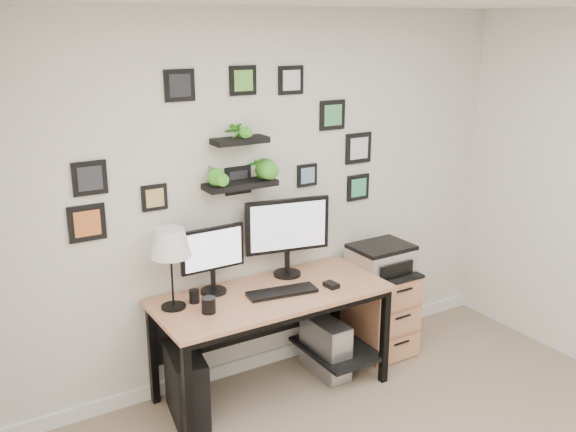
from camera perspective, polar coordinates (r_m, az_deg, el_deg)
room at (r=5.03m, az=-1.20°, el=-12.26°), size 4.00×4.00×4.00m
desk at (r=4.44m, az=-1.28°, el=-8.06°), size 1.60×0.70×0.75m
monitor_left at (r=4.27m, az=-6.71°, el=-3.47°), size 0.45×0.18×0.46m
monitor_right at (r=4.51m, az=-0.05°, el=-1.32°), size 0.61×0.23×0.57m
keyboard at (r=4.32m, az=-0.53°, el=-6.77°), size 0.49×0.22×0.02m
mouse at (r=4.43m, az=3.86°, el=-6.13°), size 0.08×0.11×0.03m
table_lamp at (r=4.03m, az=-10.43°, el=-2.53°), size 0.26×0.26×0.53m
mug at (r=4.07m, az=-7.07°, el=-7.88°), size 0.09×0.09×0.10m
pen_cup at (r=4.22m, az=-8.33°, el=-7.08°), size 0.07×0.07×0.09m
pc_tower_black at (r=4.36m, az=-9.01°, el=-14.64°), size 0.28×0.49×0.46m
pc_tower_grey at (r=4.81m, az=3.37°, el=-11.55°), size 0.19×0.43×0.42m
file_cabinet at (r=5.12m, az=8.20°, el=-8.29°), size 0.43×0.53×0.67m
printer at (r=4.95m, az=8.30°, el=-3.69°), size 0.45×0.37×0.20m
wall_decor at (r=4.31m, az=-3.98°, el=5.46°), size 2.28×0.18×1.05m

